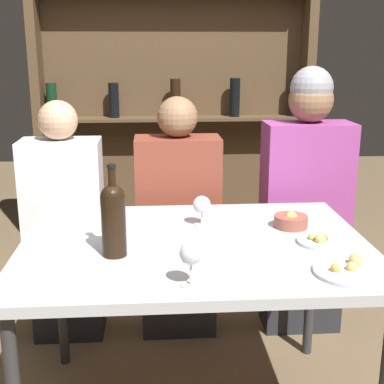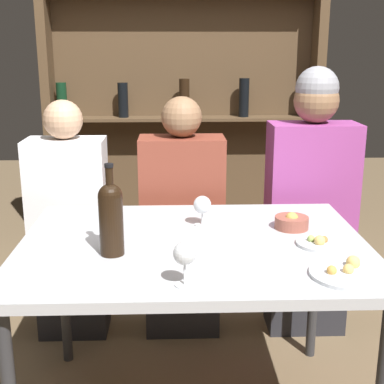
% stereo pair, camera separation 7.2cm
% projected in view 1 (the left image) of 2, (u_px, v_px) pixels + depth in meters
% --- Properties ---
extents(dining_table, '(1.26, 0.94, 0.73)m').
position_uv_depth(dining_table, '(195.00, 257.00, 1.95)').
color(dining_table, '#B7BABF').
rests_on(dining_table, ground_plane).
extents(wine_rack_wall, '(1.83, 0.21, 2.03)m').
position_uv_depth(wine_rack_wall, '(174.00, 105.00, 3.60)').
color(wine_rack_wall, '#4C3823').
rests_on(wine_rack_wall, ground_plane).
extents(wine_bottle, '(0.08, 0.08, 0.32)m').
position_uv_depth(wine_bottle, '(113.00, 217.00, 1.78)').
color(wine_bottle, black).
rests_on(wine_bottle, dining_table).
extents(wine_glass_0, '(0.07, 0.07, 0.14)m').
position_uv_depth(wine_glass_0, '(191.00, 255.00, 1.56)').
color(wine_glass_0, silver).
rests_on(wine_glass_0, dining_table).
extents(wine_glass_1, '(0.07, 0.07, 0.12)m').
position_uv_depth(wine_glass_1, '(202.00, 205.00, 2.10)').
color(wine_glass_1, silver).
rests_on(wine_glass_1, dining_table).
extents(food_plate_0, '(0.18, 0.18, 0.04)m').
position_uv_depth(food_plate_0, '(322.00, 241.00, 1.92)').
color(food_plate_0, silver).
rests_on(food_plate_0, dining_table).
extents(food_plate_1, '(0.24, 0.24, 0.05)m').
position_uv_depth(food_plate_1, '(351.00, 270.00, 1.67)').
color(food_plate_1, silver).
rests_on(food_plate_1, dining_table).
extents(snack_bowl, '(0.13, 0.13, 0.06)m').
position_uv_depth(snack_bowl, '(291.00, 221.00, 2.09)').
color(snack_bowl, '#995142').
rests_on(snack_bowl, dining_table).
extents(seated_person_left, '(0.37, 0.22, 1.18)m').
position_uv_depth(seated_person_left, '(65.00, 230.00, 2.59)').
color(seated_person_left, '#26262B').
rests_on(seated_person_left, ground_plane).
extents(seated_person_center, '(0.41, 0.22, 1.19)m').
position_uv_depth(seated_person_center, '(178.00, 226.00, 2.63)').
color(seated_person_center, '#26262B').
rests_on(seated_person_center, ground_plane).
extents(seated_person_right, '(0.42, 0.22, 1.33)m').
position_uv_depth(seated_person_right, '(305.00, 206.00, 2.65)').
color(seated_person_right, '#26262B').
rests_on(seated_person_right, ground_plane).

